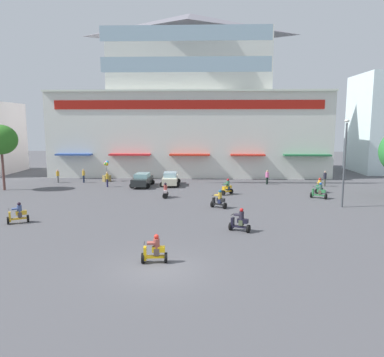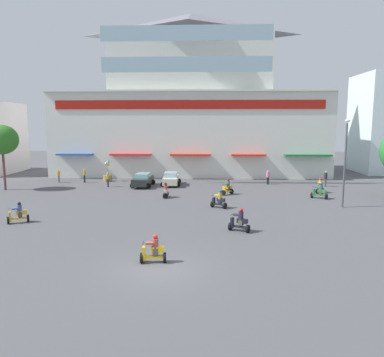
# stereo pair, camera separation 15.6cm
# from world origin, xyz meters

# --- Properties ---
(ground_plane) EXTENTS (128.00, 128.00, 0.00)m
(ground_plane) POSITION_xyz_m (0.00, 13.00, 0.00)
(ground_plane) COLOR #4F4E53
(colonial_building) EXTENTS (36.67, 18.46, 22.12)m
(colonial_building) POSITION_xyz_m (0.00, 36.72, 9.37)
(colonial_building) COLOR silver
(colonial_building) RESTS_ON ground
(plaza_tree_0) EXTENTS (3.43, 2.95, 6.90)m
(plaza_tree_0) POSITION_xyz_m (-19.15, 21.07, 5.33)
(plaza_tree_0) COLOR brown
(plaza_tree_0) RESTS_ON ground
(parked_car_0) EXTENTS (2.44, 4.38, 1.50)m
(parked_car_0) POSITION_xyz_m (-4.84, 23.86, 0.76)
(parked_car_0) COLOR #232627
(parked_car_0) RESTS_ON ground
(parked_car_1) EXTENTS (2.33, 4.22, 1.51)m
(parked_car_1) POSITION_xyz_m (-1.77, 24.78, 0.76)
(parked_car_1) COLOR beige
(parked_car_1) RESTS_ON ground
(scooter_rider_1) EXTENTS (1.46, 1.09, 1.58)m
(scooter_rider_1) POSITION_xyz_m (4.50, 6.56, 0.66)
(scooter_rider_1) COLOR black
(scooter_rider_1) RESTS_ON ground
(scooter_rider_2) EXTENTS (1.41, 1.15, 1.56)m
(scooter_rider_2) POSITION_xyz_m (3.37, 13.39, 0.65)
(scooter_rider_2) COLOR black
(scooter_rider_2) RESTS_ON ground
(scooter_rider_3) EXTENTS (1.16, 1.48, 1.53)m
(scooter_rider_3) POSITION_xyz_m (13.85, 20.66, 0.64)
(scooter_rider_3) COLOR black
(scooter_rider_3) RESTS_ON ground
(scooter_rider_4) EXTENTS (1.33, 1.38, 1.60)m
(scooter_rider_4) POSITION_xyz_m (4.41, 19.39, 0.66)
(scooter_rider_4) COLOR black
(scooter_rider_4) RESTS_ON ground
(scooter_rider_6) EXTENTS (1.36, 0.64, 1.50)m
(scooter_rider_6) POSITION_xyz_m (-0.35, 0.81, 0.63)
(scooter_rider_6) COLOR black
(scooter_rider_6) RESTS_ON ground
(scooter_rider_7) EXTENTS (1.53, 1.26, 1.56)m
(scooter_rider_7) POSITION_xyz_m (12.97, 17.74, 0.65)
(scooter_rider_7) COLOR black
(scooter_rider_7) RESTS_ON ground
(scooter_rider_8) EXTENTS (0.59, 1.37, 1.47)m
(scooter_rider_8) POSITION_xyz_m (-1.58, 17.65, 0.60)
(scooter_rider_8) COLOR black
(scooter_rider_8) RESTS_ON ground
(scooter_rider_9) EXTENTS (1.51, 1.16, 1.50)m
(scooter_rider_9) POSITION_xyz_m (-11.10, 8.10, 0.63)
(scooter_rider_9) COLOR black
(scooter_rider_9) RESTS_ON ground
(pedestrian_0) EXTENTS (0.43, 0.43, 1.71)m
(pedestrian_0) POSITION_xyz_m (-8.70, 23.40, 1.00)
(pedestrian_0) COLOR #232249
(pedestrian_0) RESTS_ON ground
(pedestrian_1) EXTENTS (0.48, 0.48, 1.64)m
(pedestrian_1) POSITION_xyz_m (9.41, 25.88, 0.93)
(pedestrian_1) COLOR black
(pedestrian_1) RESTS_ON ground
(pedestrian_2) EXTENTS (0.37, 0.37, 1.57)m
(pedestrian_2) POSITION_xyz_m (-15.41, 26.22, 0.89)
(pedestrian_2) COLOR slate
(pedestrian_2) RESTS_ON ground
(pedestrian_3) EXTENTS (0.47, 0.47, 1.76)m
(pedestrian_3) POSITION_xyz_m (15.66, 24.66, 1.01)
(pedestrian_3) COLOR #494E41
(pedestrian_3) RESTS_ON ground
(pedestrian_4) EXTENTS (0.46, 0.46, 1.64)m
(pedestrian_4) POSITION_xyz_m (-12.34, 26.37, 0.94)
(pedestrian_4) COLOR #1B253B
(pedestrian_4) RESTS_ON ground
(streetlamp_near) EXTENTS (0.40, 0.40, 7.39)m
(streetlamp_near) POSITION_xyz_m (13.83, 14.09, 4.27)
(streetlamp_near) COLOR #474C51
(streetlamp_near) RESTS_ON ground
(balloon_vendor_cart) EXTENTS (1.06, 1.07, 2.55)m
(balloon_vendor_cart) POSITION_xyz_m (-9.82, 27.39, 1.12)
(balloon_vendor_cart) COLOR olive
(balloon_vendor_cart) RESTS_ON ground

